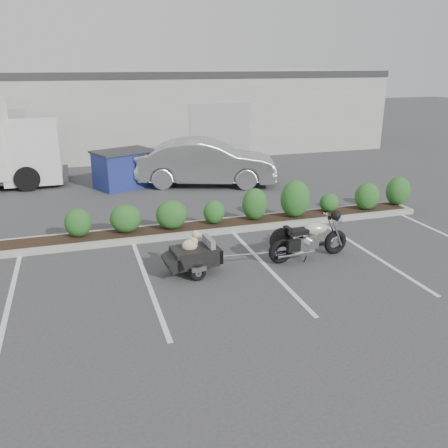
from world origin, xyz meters
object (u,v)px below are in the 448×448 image
object	(u,v)px
motorcycle	(309,239)
pet_trailer	(193,255)
sedan	(207,162)
dumpster	(124,169)

from	to	relation	value
motorcycle	pet_trailer	xyz separation A→B (m)	(-2.78, 0.02, -0.06)
pet_trailer	sedan	bearing A→B (deg)	67.33
motorcycle	dumpster	distance (m)	8.89
pet_trailer	sedan	xyz separation A→B (m)	(2.43, 7.61, 0.43)
sedan	dumpster	world-z (taller)	sedan
pet_trailer	motorcycle	bearing A→B (deg)	-5.37
dumpster	motorcycle	bearing A→B (deg)	-90.54
sedan	dumpster	distance (m)	3.06
motorcycle	dumpster	xyz separation A→B (m)	(-3.35, 8.23, 0.21)
motorcycle	pet_trailer	size ratio (longest dim) A/B	1.25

